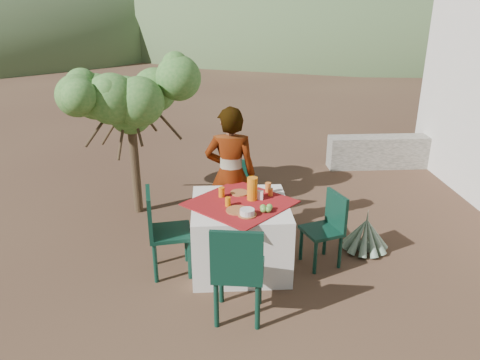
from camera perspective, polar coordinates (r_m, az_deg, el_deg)
name	(u,v)px	position (r m, az deg, el deg)	size (l,w,h in m)	color
ground	(187,285)	(5.01, -6.46, -12.59)	(160.00, 160.00, 0.00)	#342018
table	(240,234)	(5.13, 0.02, -6.64)	(1.30, 1.30, 0.76)	white
chair_far	(233,188)	(6.08, -0.81, -1.04)	(0.47, 0.47, 0.83)	black
chair_near	(238,269)	(4.21, -0.27, -10.83)	(0.52, 0.52, 0.99)	black
chair_left	(162,228)	(4.99, -9.48, -5.83)	(0.50, 0.50, 0.95)	black
chair_right	(327,226)	(5.22, 10.60, -5.49)	(0.48, 0.48, 0.83)	black
person	(230,175)	(5.54, -1.17, 0.66)	(0.60, 0.40, 1.65)	#8C6651
shrub_tree	(135,105)	(6.26, -12.67, 8.86)	(1.59, 1.56, 1.87)	#483724
agave	(366,235)	(5.70, 15.06, -6.48)	(0.55, 0.54, 0.58)	gray
stone_wall	(403,151)	(8.61, 19.24, 3.31)	(2.60, 0.35, 0.55)	#9C9588
hill_near_right	(350,31)	(41.91, 13.30, 17.27)	(48.00, 48.00, 20.00)	#36542F
hill_far_center	(172,21)	(56.38, -8.34, 18.59)	(60.00, 60.00, 24.00)	gray
hill_far_right	(473,23)	(57.35, 26.56, 16.70)	(36.00, 36.00, 14.00)	gray
plate_far	(239,193)	(5.17, -0.06, -1.57)	(0.21, 0.21, 0.01)	brown
plate_near	(237,210)	(4.76, -0.33, -3.71)	(0.23, 0.23, 0.01)	brown
glass_far	(222,192)	(5.08, -2.25, -1.48)	(0.07, 0.07, 0.11)	orange
glass_near	(228,202)	(4.86, -1.49, -2.66)	(0.06, 0.06, 0.10)	orange
juice_pitcher	(252,189)	(4.98, 1.52, -1.05)	(0.11, 0.11, 0.25)	orange
bowl_plate	(247,215)	(4.67, 0.88, -4.27)	(0.19, 0.19, 0.01)	brown
white_bowl	(247,212)	(4.66, 0.89, -3.90)	(0.15, 0.15, 0.05)	silver
jar_left	(271,192)	(5.12, 3.75, -1.47)	(0.05, 0.05, 0.08)	orange
jar_right	(268,187)	(5.21, 3.45, -0.89)	(0.07, 0.07, 0.11)	orange
napkin_holder	(260,195)	(5.02, 2.41, -1.83)	(0.08, 0.04, 0.10)	silver
fruit_cluster	(266,208)	(4.75, 3.20, -3.47)	(0.13, 0.12, 0.07)	#5B9D39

